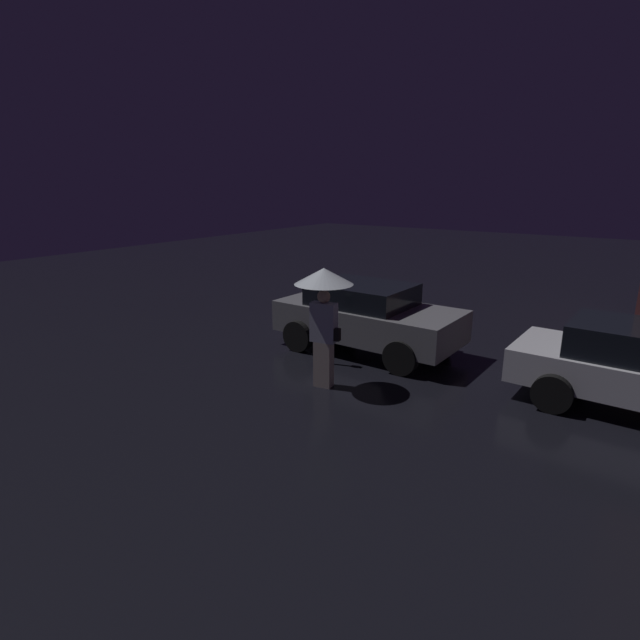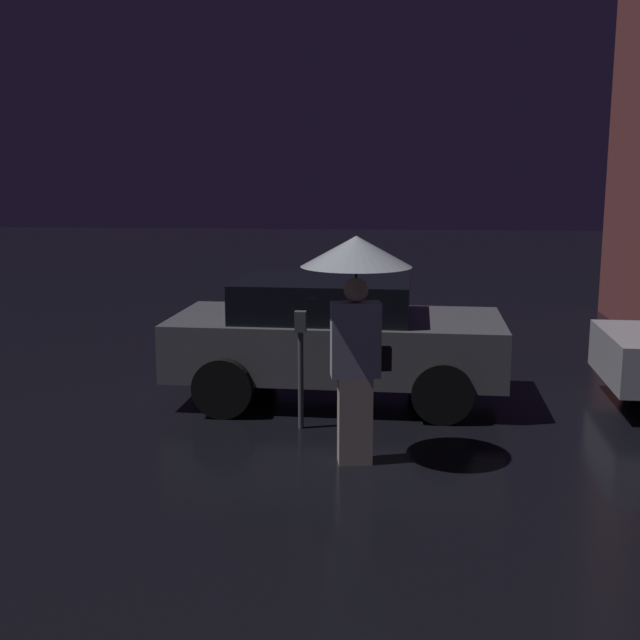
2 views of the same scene
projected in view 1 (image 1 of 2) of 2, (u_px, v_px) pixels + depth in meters
name	position (u px, v px, depth m)	size (l,w,h in m)	color
parked_car_grey	(367.00, 316.00, 10.76)	(3.99, 2.02, 1.47)	slate
pedestrian_with_umbrella	(324.00, 296.00, 8.59)	(1.02, 1.02, 2.16)	beige
parking_meter	(325.00, 326.00, 9.94)	(0.12, 0.10, 1.28)	#4C5154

